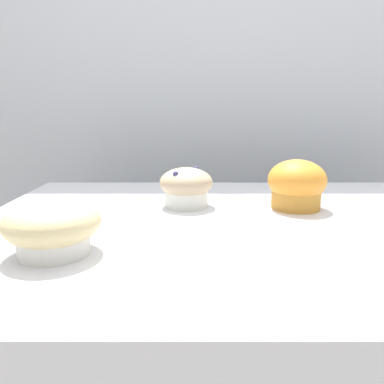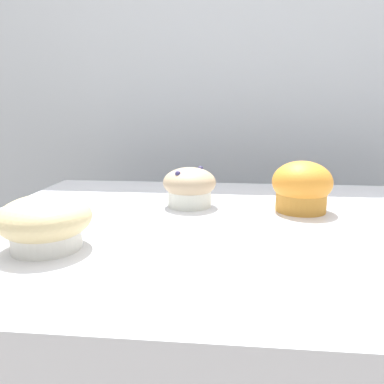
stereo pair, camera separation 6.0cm
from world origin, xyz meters
name	(u,v)px [view 2 (the right image)]	position (x,y,z in m)	size (l,w,h in m)	color
wall_back	(257,182)	(0.00, 0.60, 0.90)	(3.20, 0.10, 1.80)	#B2B7BC
muffin_front_center	(45,222)	(-0.32, -0.14, 0.99)	(0.12, 0.12, 0.07)	silver
muffin_back_left	(189,187)	(-0.16, 0.09, 0.99)	(0.10, 0.10, 0.07)	silver
muffin_back_right	(302,187)	(0.04, 0.08, 0.99)	(0.10, 0.10, 0.09)	#C88531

